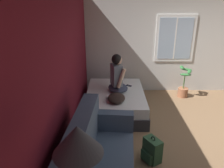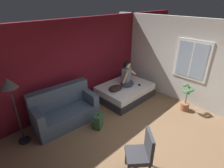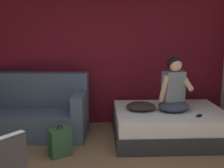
{
  "view_description": "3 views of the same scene",
  "coord_description": "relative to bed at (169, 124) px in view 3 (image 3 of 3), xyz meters",
  "views": [
    {
      "loc": [
        -3.38,
        2.07,
        2.5
      ],
      "look_at": [
        0.08,
        2.07,
        1.12
      ],
      "focal_mm": 35.0,
      "sensor_mm": 36.0,
      "label": 1
    },
    {
      "loc": [
        -2.86,
        -1.55,
        3.19
      ],
      "look_at": [
        0.35,
        1.74,
        0.92
      ],
      "focal_mm": 28.0,
      "sensor_mm": 36.0,
      "label": 2
    },
    {
      "loc": [
        0.1,
        -2.08,
        1.74
      ],
      "look_at": [
        0.27,
        1.77,
        0.97
      ],
      "focal_mm": 42.0,
      "sensor_mm": 36.0,
      "label": 3
    }
  ],
  "objects": [
    {
      "name": "wall_back_accent",
      "position": [
        -1.22,
        0.87,
        1.11
      ],
      "size": [
        9.88,
        0.16,
        2.7
      ],
      "primitive_type": "cube",
      "color": "maroon",
      "rests_on": "ground"
    },
    {
      "name": "bed",
      "position": [
        0.0,
        0.0,
        0.0
      ],
      "size": [
        1.81,
        1.35,
        0.48
      ],
      "color": "#2D2D33",
      "rests_on": "ground"
    },
    {
      "name": "couch",
      "position": [
        -2.22,
        0.26,
        0.16
      ],
      "size": [
        1.76,
        0.95,
        1.04
      ],
      "color": "#47566B",
      "rests_on": "ground"
    },
    {
      "name": "cell_phone",
      "position": [
        0.37,
        -0.34,
        0.25
      ],
      "size": [
        0.14,
        0.16,
        0.01
      ],
      "primitive_type": "cube",
      "rotation": [
        0.0,
        0.0,
        5.65
      ],
      "color": "black",
      "rests_on": "bed"
    },
    {
      "name": "throw_pillow",
      "position": [
        -0.48,
        -0.01,
        0.31
      ],
      "size": [
        0.5,
        0.38,
        0.14
      ],
      "primitive_type": "ellipsoid",
      "rotation": [
        0.0,
        0.0,
        -0.05
      ],
      "color": "#2D231E",
      "rests_on": "bed"
    },
    {
      "name": "person_seated",
      "position": [
        0.04,
        -0.04,
        0.6
      ],
      "size": [
        0.62,
        0.56,
        0.88
      ],
      "color": "#383D51",
      "rests_on": "bed"
    },
    {
      "name": "backpack",
      "position": [
        -1.71,
        -0.57,
        -0.04
      ],
      "size": [
        0.35,
        0.34,
        0.46
      ],
      "color": "#2D5133",
      "rests_on": "ground"
    }
  ]
}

